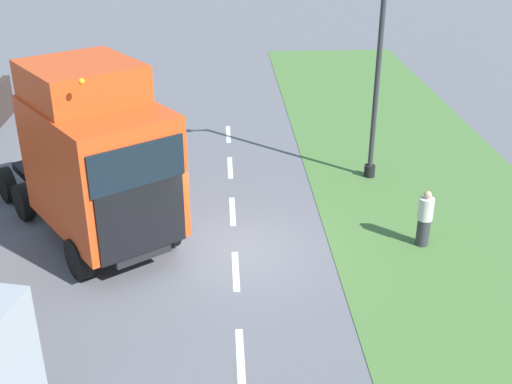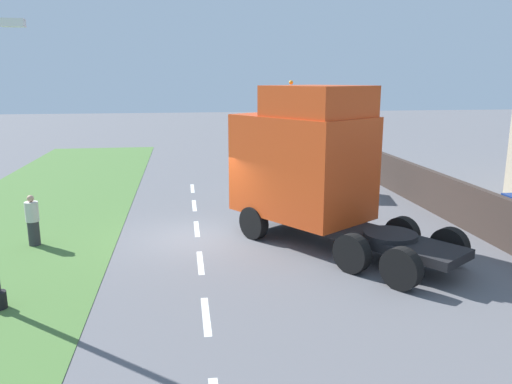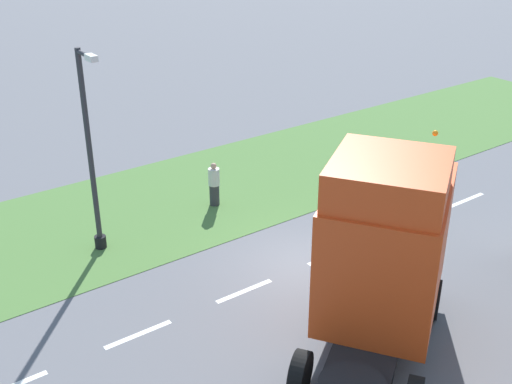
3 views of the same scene
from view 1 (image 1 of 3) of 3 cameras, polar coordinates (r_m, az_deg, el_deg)
name	(u,v)px [view 1 (image 1 of 3)]	position (r m, az deg, el deg)	size (l,w,h in m)	color
ground_plane	(235,252)	(16.66, -1.91, -5.36)	(120.00, 120.00, 0.00)	slate
grass_verge	(462,245)	(17.79, 17.85, -4.50)	(7.00, 44.00, 0.01)	#4C7538
lane_markings	(234,239)	(17.26, -1.97, -4.15)	(0.16, 17.80, 0.00)	white
lorry_cab	(96,159)	(16.52, -14.06, 2.89)	(6.05, 7.19, 4.91)	black
lamp_post	(374,94)	(20.20, 10.40, 8.57)	(1.30, 0.35, 6.14)	black
pedestrian	(425,219)	(17.16, 14.76, -2.36)	(0.39, 0.39, 1.57)	#333338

